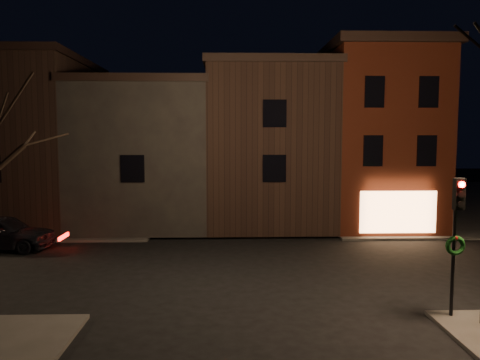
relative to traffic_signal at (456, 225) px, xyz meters
name	(u,v)px	position (x,y,z in m)	size (l,w,h in m)	color
ground	(250,269)	(-5.60, 5.51, -2.81)	(120.00, 120.00, 0.00)	black
sidewalk_far_right	(475,200)	(14.40, 25.51, -2.75)	(30.00, 30.00, 0.12)	#2D2B28
corner_building	(376,136)	(2.40, 14.98, 2.59)	(6.50, 8.50, 10.50)	#511B0E
row_building_a	(266,145)	(-4.10, 16.01, 2.03)	(7.30, 10.30, 9.40)	black
row_building_b	(149,153)	(-11.35, 16.01, 1.53)	(7.80, 10.30, 8.40)	black
row_building_c	(29,141)	(-18.60, 16.01, 2.28)	(7.30, 10.30, 9.90)	black
traffic_signal	(456,225)	(0.00, 0.00, 0.00)	(0.58, 0.38, 4.05)	black
parked_car_a	(1,232)	(-17.23, 9.16, -1.98)	(1.96, 4.88, 1.66)	black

